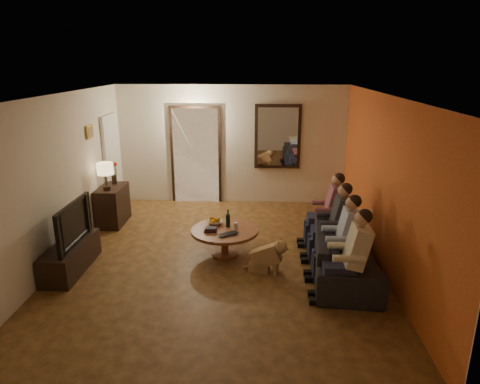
{
  "coord_description": "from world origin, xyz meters",
  "views": [
    {
      "loc": [
        0.59,
        -6.28,
        3.07
      ],
      "look_at": [
        0.3,
        0.3,
        1.05
      ],
      "focal_mm": 32.0,
      "sensor_mm": 36.0,
      "label": 1
    }
  ],
  "objects_px": {
    "person_b": "(343,242)",
    "person_c": "(336,226)",
    "laptop": "(230,235)",
    "wine_bottle": "(228,218)",
    "dresser": "(113,205)",
    "tv": "(67,223)",
    "table_lamp": "(106,176)",
    "person_d": "(330,213)",
    "coffee_table": "(225,242)",
    "dog": "(266,255)",
    "bowl": "(215,222)",
    "tv_stand": "(71,257)",
    "person_a": "(351,260)",
    "sofa": "(345,250)"
  },
  "relations": [
    {
      "from": "person_d",
      "to": "person_c",
      "type": "bearing_deg",
      "value": -90.0
    },
    {
      "from": "person_b",
      "to": "wine_bottle",
      "type": "xyz_separation_m",
      "value": [
        -1.71,
        0.87,
        0.01
      ]
    },
    {
      "from": "bowl",
      "to": "laptop",
      "type": "relative_size",
      "value": 0.79
    },
    {
      "from": "tv_stand",
      "to": "person_b",
      "type": "height_order",
      "value": "person_b"
    },
    {
      "from": "dresser",
      "to": "tv",
      "type": "xyz_separation_m",
      "value": [
        0.0,
        -1.97,
        0.39
      ]
    },
    {
      "from": "tv_stand",
      "to": "person_c",
      "type": "distance_m",
      "value": 4.11
    },
    {
      "from": "coffee_table",
      "to": "dog",
      "type": "bearing_deg",
      "value": -41.05
    },
    {
      "from": "tv_stand",
      "to": "person_a",
      "type": "relative_size",
      "value": 1.08
    },
    {
      "from": "table_lamp",
      "to": "wine_bottle",
      "type": "height_order",
      "value": "table_lamp"
    },
    {
      "from": "person_d",
      "to": "sofa",
      "type": "bearing_deg",
      "value": -83.66
    },
    {
      "from": "person_d",
      "to": "person_b",
      "type": "bearing_deg",
      "value": -90.0
    },
    {
      "from": "person_d",
      "to": "dog",
      "type": "distance_m",
      "value": 1.53
    },
    {
      "from": "table_lamp",
      "to": "dog",
      "type": "height_order",
      "value": "table_lamp"
    },
    {
      "from": "tv_stand",
      "to": "dog",
      "type": "distance_m",
      "value": 2.97
    },
    {
      "from": "person_b",
      "to": "person_c",
      "type": "xyz_separation_m",
      "value": [
        0.0,
        0.6,
        0.0
      ]
    },
    {
      "from": "person_b",
      "to": "wine_bottle",
      "type": "relative_size",
      "value": 3.87
    },
    {
      "from": "person_a",
      "to": "laptop",
      "type": "distance_m",
      "value": 1.99
    },
    {
      "from": "tv_stand",
      "to": "wine_bottle",
      "type": "relative_size",
      "value": 4.2
    },
    {
      "from": "tv_stand",
      "to": "bowl",
      "type": "bearing_deg",
      "value": 22.11
    },
    {
      "from": "table_lamp",
      "to": "bowl",
      "type": "height_order",
      "value": "table_lamp"
    },
    {
      "from": "person_d",
      "to": "coffee_table",
      "type": "distance_m",
      "value": 1.85
    },
    {
      "from": "coffee_table",
      "to": "bowl",
      "type": "bearing_deg",
      "value": 129.29
    },
    {
      "from": "wine_bottle",
      "to": "bowl",
      "type": "bearing_deg",
      "value": 152.45
    },
    {
      "from": "person_b",
      "to": "person_c",
      "type": "relative_size",
      "value": 1.0
    },
    {
      "from": "person_c",
      "to": "coffee_table",
      "type": "height_order",
      "value": "person_c"
    },
    {
      "from": "tv",
      "to": "wine_bottle",
      "type": "distance_m",
      "value": 2.47
    },
    {
      "from": "person_d",
      "to": "tv",
      "type": "bearing_deg",
      "value": -165.15
    },
    {
      "from": "tv_stand",
      "to": "person_c",
      "type": "relative_size",
      "value": 1.08
    },
    {
      "from": "person_a",
      "to": "wine_bottle",
      "type": "height_order",
      "value": "person_a"
    },
    {
      "from": "table_lamp",
      "to": "person_c",
      "type": "relative_size",
      "value": 0.45
    },
    {
      "from": "tv_stand",
      "to": "person_a",
      "type": "bearing_deg",
      "value": -10.08
    },
    {
      "from": "dresser",
      "to": "laptop",
      "type": "relative_size",
      "value": 2.55
    },
    {
      "from": "table_lamp",
      "to": "bowl",
      "type": "relative_size",
      "value": 2.08
    },
    {
      "from": "person_a",
      "to": "coffee_table",
      "type": "bearing_deg",
      "value": 142.2
    },
    {
      "from": "dog",
      "to": "coffee_table",
      "type": "bearing_deg",
      "value": 152.88
    },
    {
      "from": "person_d",
      "to": "bowl",
      "type": "height_order",
      "value": "person_d"
    },
    {
      "from": "bowl",
      "to": "laptop",
      "type": "bearing_deg",
      "value": -60.75
    },
    {
      "from": "wine_bottle",
      "to": "laptop",
      "type": "xyz_separation_m",
      "value": [
        0.05,
        -0.38,
        -0.14
      ]
    },
    {
      "from": "wine_bottle",
      "to": "laptop",
      "type": "bearing_deg",
      "value": -82.5
    },
    {
      "from": "tv",
      "to": "dog",
      "type": "distance_m",
      "value": 3.01
    },
    {
      "from": "person_d",
      "to": "coffee_table",
      "type": "relative_size",
      "value": 1.09
    },
    {
      "from": "person_b",
      "to": "bowl",
      "type": "bearing_deg",
      "value": 153.08
    },
    {
      "from": "sofa",
      "to": "laptop",
      "type": "relative_size",
      "value": 6.94
    },
    {
      "from": "tv",
      "to": "person_c",
      "type": "relative_size",
      "value": 0.94
    },
    {
      "from": "laptop",
      "to": "wine_bottle",
      "type": "bearing_deg",
      "value": 63.52
    },
    {
      "from": "tv_stand",
      "to": "sofa",
      "type": "relative_size",
      "value": 0.57
    },
    {
      "from": "dog",
      "to": "bowl",
      "type": "height_order",
      "value": "dog"
    },
    {
      "from": "person_a",
      "to": "person_b",
      "type": "height_order",
      "value": "same"
    },
    {
      "from": "table_lamp",
      "to": "wine_bottle",
      "type": "relative_size",
      "value": 1.74
    },
    {
      "from": "coffee_table",
      "to": "tv",
      "type": "bearing_deg",
      "value": -164.41
    }
  ]
}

